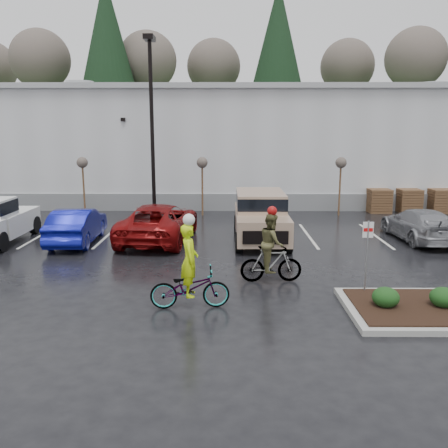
{
  "coord_description": "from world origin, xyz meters",
  "views": [
    {
      "loc": [
        -0.12,
        -12.72,
        4.73
      ],
      "look_at": [
        -0.25,
        4.18,
        1.3
      ],
      "focal_mm": 38.0,
      "sensor_mm": 36.0,
      "label": 1
    }
  ],
  "objects_px": {
    "sapling_mid": "(202,166)",
    "pallet_stack_a": "(379,201)",
    "sapling_east": "(341,166)",
    "pallet_stack_c": "(441,201)",
    "car_blue": "(77,225)",
    "pallet_stack_b": "(409,201)",
    "fire_lane_sign": "(367,249)",
    "lamppost": "(151,109)",
    "sapling_west": "(82,166)",
    "suv_tan": "(261,218)",
    "car_far_silver": "(419,225)",
    "cyclist_hivis": "(190,280)",
    "car_red": "(159,222)",
    "cyclist_olive": "(271,255)"
  },
  "relations": [
    {
      "from": "sapling_mid",
      "to": "pallet_stack_a",
      "type": "xyz_separation_m",
      "value": [
        10.0,
        1.0,
        -2.05
      ]
    },
    {
      "from": "sapling_east",
      "to": "pallet_stack_c",
      "type": "distance_m",
      "value": 6.42
    },
    {
      "from": "sapling_mid",
      "to": "car_blue",
      "type": "relative_size",
      "value": 0.72
    },
    {
      "from": "pallet_stack_b",
      "to": "fire_lane_sign",
      "type": "xyz_separation_m",
      "value": [
        -6.4,
        -13.8,
        0.73
      ]
    },
    {
      "from": "lamppost",
      "to": "sapling_west",
      "type": "relative_size",
      "value": 2.88
    },
    {
      "from": "pallet_stack_b",
      "to": "suv_tan",
      "type": "height_order",
      "value": "suv_tan"
    },
    {
      "from": "pallet_stack_b",
      "to": "car_far_silver",
      "type": "height_order",
      "value": "car_far_silver"
    },
    {
      "from": "lamppost",
      "to": "pallet_stack_c",
      "type": "height_order",
      "value": "lamppost"
    },
    {
      "from": "lamppost",
      "to": "pallet_stack_a",
      "type": "height_order",
      "value": "lamppost"
    },
    {
      "from": "sapling_west",
      "to": "cyclist_hivis",
      "type": "bearing_deg",
      "value": -63.37
    },
    {
      "from": "lamppost",
      "to": "sapling_east",
      "type": "distance_m",
      "value": 10.48
    },
    {
      "from": "sapling_mid",
      "to": "sapling_east",
      "type": "distance_m",
      "value": 7.5
    },
    {
      "from": "lamppost",
      "to": "car_red",
      "type": "distance_m",
      "value": 7.02
    },
    {
      "from": "suv_tan",
      "to": "cyclist_olive",
      "type": "relative_size",
      "value": 2.12
    },
    {
      "from": "pallet_stack_a",
      "to": "car_far_silver",
      "type": "xyz_separation_m",
      "value": [
        -0.42,
        -6.84,
        0.01
      ]
    },
    {
      "from": "sapling_west",
      "to": "suv_tan",
      "type": "relative_size",
      "value": 0.63
    },
    {
      "from": "lamppost",
      "to": "sapling_mid",
      "type": "height_order",
      "value": "lamppost"
    },
    {
      "from": "sapling_mid",
      "to": "pallet_stack_a",
      "type": "height_order",
      "value": "sapling_mid"
    },
    {
      "from": "suv_tan",
      "to": "cyclist_hivis",
      "type": "height_order",
      "value": "cyclist_hivis"
    },
    {
      "from": "sapling_west",
      "to": "cyclist_olive",
      "type": "bearing_deg",
      "value": -51.22
    },
    {
      "from": "pallet_stack_a",
      "to": "pallet_stack_c",
      "type": "distance_m",
      "value": 3.5
    },
    {
      "from": "fire_lane_sign",
      "to": "car_blue",
      "type": "bearing_deg",
      "value": 147.85
    },
    {
      "from": "sapling_mid",
      "to": "car_far_silver",
      "type": "xyz_separation_m",
      "value": [
        9.58,
        -5.84,
        -2.04
      ]
    },
    {
      "from": "pallet_stack_a",
      "to": "sapling_east",
      "type": "bearing_deg",
      "value": -158.2
    },
    {
      "from": "car_blue",
      "to": "cyclist_hivis",
      "type": "height_order",
      "value": "cyclist_hivis"
    },
    {
      "from": "pallet_stack_b",
      "to": "car_far_silver",
      "type": "distance_m",
      "value": 7.16
    },
    {
      "from": "lamppost",
      "to": "sapling_mid",
      "type": "relative_size",
      "value": 2.88
    },
    {
      "from": "sapling_west",
      "to": "cyclist_hivis",
      "type": "distance_m",
      "value": 15.47
    },
    {
      "from": "lamppost",
      "to": "car_far_silver",
      "type": "distance_m",
      "value": 13.94
    },
    {
      "from": "sapling_mid",
      "to": "cyclist_olive",
      "type": "distance_m",
      "value": 11.97
    },
    {
      "from": "pallet_stack_c",
      "to": "cyclist_hivis",
      "type": "relative_size",
      "value": 0.53
    },
    {
      "from": "pallet_stack_a",
      "to": "cyclist_olive",
      "type": "relative_size",
      "value": 0.56
    },
    {
      "from": "lamppost",
      "to": "car_red",
      "type": "bearing_deg",
      "value": -79.09
    },
    {
      "from": "pallet_stack_c",
      "to": "car_blue",
      "type": "bearing_deg",
      "value": -158.18
    },
    {
      "from": "lamppost",
      "to": "car_far_silver",
      "type": "bearing_deg",
      "value": -21.85
    },
    {
      "from": "pallet_stack_b",
      "to": "cyclist_hivis",
      "type": "xyz_separation_m",
      "value": [
        -11.32,
        -14.72,
        0.11
      ]
    },
    {
      "from": "car_far_silver",
      "to": "lamppost",
      "type": "bearing_deg",
      "value": -25.27
    },
    {
      "from": "sapling_west",
      "to": "car_blue",
      "type": "height_order",
      "value": "sapling_west"
    },
    {
      "from": "sapling_mid",
      "to": "pallet_stack_b",
      "type": "relative_size",
      "value": 2.37
    },
    {
      "from": "sapling_east",
      "to": "car_red",
      "type": "distance_m",
      "value": 10.99
    },
    {
      "from": "pallet_stack_b",
      "to": "pallet_stack_c",
      "type": "bearing_deg",
      "value": 0.0
    },
    {
      "from": "sapling_mid",
      "to": "car_red",
      "type": "distance_m",
      "value": 6.43
    },
    {
      "from": "sapling_east",
      "to": "pallet_stack_c",
      "type": "relative_size",
      "value": 2.37
    },
    {
      "from": "pallet_stack_a",
      "to": "car_red",
      "type": "relative_size",
      "value": 0.24
    },
    {
      "from": "lamppost",
      "to": "pallet_stack_c",
      "type": "distance_m",
      "value": 16.89
    },
    {
      "from": "pallet_stack_b",
      "to": "pallet_stack_a",
      "type": "bearing_deg",
      "value": 180.0
    },
    {
      "from": "lamppost",
      "to": "fire_lane_sign",
      "type": "relative_size",
      "value": 4.19
    },
    {
      "from": "lamppost",
      "to": "cyclist_olive",
      "type": "xyz_separation_m",
      "value": [
        5.24,
        -10.5,
        -4.81
      ]
    },
    {
      "from": "suv_tan",
      "to": "cyclist_hivis",
      "type": "xyz_separation_m",
      "value": [
        -2.41,
        -7.61,
        -0.25
      ]
    },
    {
      "from": "lamppost",
      "to": "pallet_stack_a",
      "type": "xyz_separation_m",
      "value": [
        12.5,
        2.0,
        -5.01
      ]
    }
  ]
}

